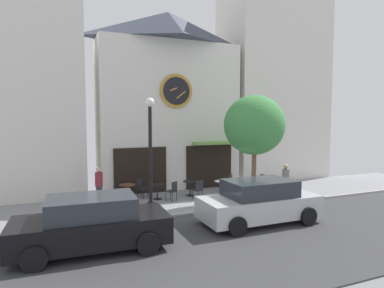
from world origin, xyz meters
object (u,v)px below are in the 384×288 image
(cafe_table_near_curb, at_px, (157,189))
(cafe_chair_facing_wall, at_px, (235,188))
(cafe_chair_by_entrance, at_px, (232,182))
(street_lamp, at_px, (150,154))
(cafe_chair_left_end, at_px, (173,190))
(parked_car_black, at_px, (92,224))
(cafe_table_leftmost, at_px, (249,184))
(street_tree, at_px, (254,125))
(pedestrian_grey, at_px, (286,182))
(cafe_chair_outer, at_px, (141,187))
(pedestrian_maroon, at_px, (99,186))
(cafe_table_center, at_px, (127,189))
(cafe_table_near_door, at_px, (190,185))
(cafe_chair_under_awning, at_px, (198,188))
(cafe_chair_facing_street, at_px, (262,182))
(parked_car_silver, at_px, (259,202))
(cafe_table_center_right, at_px, (221,186))

(cafe_table_near_curb, bearing_deg, cafe_chair_facing_wall, -22.16)
(cafe_chair_by_entrance, bearing_deg, street_lamp, -160.07)
(cafe_chair_by_entrance, height_order, cafe_chair_left_end, same)
(cafe_table_near_curb, height_order, parked_car_black, parked_car_black)
(cafe_chair_left_end, bearing_deg, cafe_table_leftmost, -0.12)
(street_tree, height_order, cafe_chair_left_end, street_tree)
(cafe_table_leftmost, relative_size, pedestrian_grey, 0.44)
(cafe_chair_outer, bearing_deg, pedestrian_maroon, -159.30)
(cafe_table_center, distance_m, cafe_table_near_door, 3.00)
(cafe_chair_under_awning, distance_m, cafe_chair_left_end, 1.19)
(cafe_table_leftmost, xyz_separation_m, cafe_chair_left_end, (-3.99, 0.01, 0.05))
(cafe_table_leftmost, distance_m, cafe_chair_outer, 5.29)
(pedestrian_maroon, height_order, parked_car_black, pedestrian_maroon)
(cafe_chair_facing_street, bearing_deg, cafe_chair_left_end, 179.72)
(cafe_chair_facing_wall, bearing_deg, pedestrian_maroon, 168.46)
(cafe_table_center, bearing_deg, cafe_chair_outer, 18.81)
(street_tree, relative_size, cafe_chair_by_entrance, 5.29)
(cafe_table_near_curb, relative_size, cafe_table_near_door, 0.99)
(cafe_chair_left_end, bearing_deg, pedestrian_maroon, 171.92)
(street_tree, bearing_deg, pedestrian_grey, -6.63)
(parked_car_silver, bearing_deg, cafe_chair_left_end, 114.45)
(parked_car_silver, bearing_deg, parked_car_black, -177.18)
(cafe_table_center_right, bearing_deg, cafe_chair_outer, 160.74)
(cafe_chair_by_entrance, bearing_deg, cafe_table_center_right, -147.31)
(cafe_chair_under_awning, bearing_deg, parked_car_black, -140.77)
(street_lamp, bearing_deg, cafe_chair_by_entrance, 19.93)
(cafe_table_near_curb, distance_m, parked_car_black, 6.03)
(cafe_chair_by_entrance, height_order, pedestrian_grey, pedestrian_grey)
(cafe_table_center_right, height_order, cafe_chair_outer, cafe_chair_outer)
(cafe_table_center_right, height_order, cafe_chair_facing_street, cafe_chair_facing_street)
(cafe_table_near_curb, height_order, parked_car_silver, parked_car_silver)
(cafe_chair_under_awning, bearing_deg, pedestrian_grey, -24.05)
(cafe_chair_facing_street, xyz_separation_m, cafe_chair_left_end, (-4.78, 0.02, 0.00))
(parked_car_black, bearing_deg, cafe_table_leftmost, 28.86)
(street_lamp, distance_m, parked_car_silver, 4.61)
(street_lamp, distance_m, cafe_chair_by_entrance, 5.31)
(street_tree, height_order, cafe_chair_facing_wall, street_tree)
(cafe_chair_under_awning, height_order, pedestrian_maroon, pedestrian_maroon)
(street_lamp, xyz_separation_m, cafe_table_near_door, (2.47, 1.84, -1.80))
(pedestrian_maroon, bearing_deg, cafe_table_center_right, -5.09)
(cafe_chair_outer, distance_m, parked_car_black, 6.25)
(parked_car_black, bearing_deg, cafe_table_near_door, 44.87)
(street_lamp, height_order, cafe_chair_left_end, street_lamp)
(parked_car_silver, bearing_deg, cafe_chair_by_entrance, 72.09)
(street_lamp, xyz_separation_m, cafe_chair_under_awning, (2.51, 0.96, -1.79))
(street_lamp, xyz_separation_m, cafe_table_leftmost, (5.33, 1.16, -1.83))
(cafe_table_center, xyz_separation_m, cafe_table_near_curb, (1.31, -0.38, -0.05))
(cafe_chair_under_awning, bearing_deg, street_lamp, -159.02)
(pedestrian_maroon, distance_m, parked_car_silver, 6.78)
(cafe_table_near_door, height_order, cafe_table_center_right, cafe_table_center_right)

